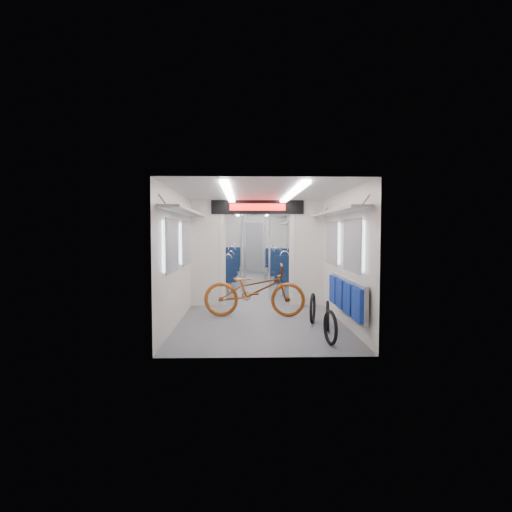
% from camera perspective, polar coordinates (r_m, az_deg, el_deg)
% --- Properties ---
extents(carriage, '(12.00, 12.02, 2.31)m').
position_cam_1_polar(carriage, '(11.12, -0.07, 2.63)').
color(carriage, '#515456').
rests_on(carriage, ground).
extents(bicycle, '(1.96, 0.78, 1.01)m').
position_cam_1_polar(bicycle, '(8.15, -0.21, -4.57)').
color(bicycle, '#964815').
rests_on(bicycle, ground).
extents(flip_bench, '(0.12, 2.15, 0.57)m').
position_cam_1_polar(flip_bench, '(7.05, 11.92, -5.23)').
color(flip_bench, gray).
rests_on(flip_bench, carriage).
extents(bike_hoop_a, '(0.13, 0.51, 0.50)m').
position_cam_1_polar(bike_hoop_a, '(6.24, 9.88, -9.61)').
color(bike_hoop_a, black).
rests_on(bike_hoop_a, ground).
extents(bike_hoop_b, '(0.13, 0.50, 0.50)m').
position_cam_1_polar(bike_hoop_b, '(7.11, 9.52, -8.05)').
color(bike_hoop_b, black).
rests_on(bike_hoop_b, ground).
extents(bike_hoop_c, '(0.20, 0.53, 0.54)m').
position_cam_1_polar(bike_hoop_c, '(7.62, 7.56, -7.11)').
color(bike_hoop_c, black).
rests_on(bike_hoop_c, ground).
extents(seat_bay_near_left, '(0.88, 1.95, 1.06)m').
position_cam_1_polar(seat_bay_near_left, '(11.75, -4.70, -2.11)').
color(seat_bay_near_left, '#0B1832').
rests_on(seat_bay_near_left, ground).
extents(seat_bay_near_right, '(0.95, 2.26, 1.16)m').
position_cam_1_polar(seat_bay_near_right, '(11.64, 4.49, -1.96)').
color(seat_bay_near_right, '#0B1832').
rests_on(seat_bay_near_right, ground).
extents(seat_bay_far_left, '(0.96, 2.33, 1.18)m').
position_cam_1_polar(seat_bay_far_left, '(14.92, -4.01, -0.81)').
color(seat_bay_far_left, '#0B1832').
rests_on(seat_bay_far_left, ground).
extents(seat_bay_far_right, '(0.94, 2.22, 1.14)m').
position_cam_1_polar(seat_bay_far_right, '(14.65, 3.26, -0.93)').
color(seat_bay_far_right, '#0B1832').
rests_on(seat_bay_far_right, ground).
extents(stanchion_near_left, '(0.05, 0.05, 2.30)m').
position_cam_1_polar(stanchion_near_left, '(9.91, -1.80, 0.54)').
color(stanchion_near_left, silver).
rests_on(stanchion_near_left, ground).
extents(stanchion_near_right, '(0.04, 0.04, 2.30)m').
position_cam_1_polar(stanchion_near_right, '(10.11, 1.81, 0.59)').
color(stanchion_near_right, silver).
rests_on(stanchion_near_right, ground).
extents(stanchion_far_left, '(0.04, 0.04, 2.30)m').
position_cam_1_polar(stanchion_far_left, '(13.21, -1.44, 1.18)').
color(stanchion_far_left, silver).
rests_on(stanchion_far_left, ground).
extents(stanchion_far_right, '(0.04, 0.04, 2.30)m').
position_cam_1_polar(stanchion_far_right, '(13.16, 1.19, 1.18)').
color(stanchion_far_right, silver).
rests_on(stanchion_far_right, ground).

